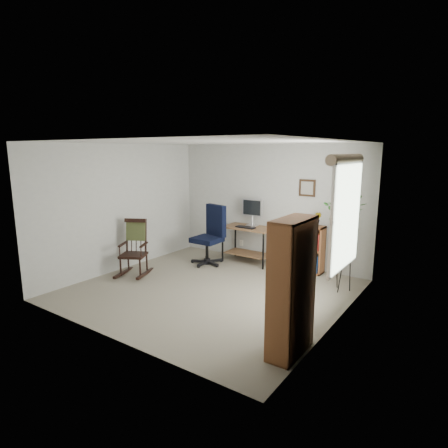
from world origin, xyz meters
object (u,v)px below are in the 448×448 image
Objects in this scene: office_chair at (207,235)px; rocking_chair at (133,248)px; low_bookshelf at (301,248)px; desk at (248,245)px; tall_bookshelf at (292,288)px.

rocking_chair is (-0.69, -1.32, -0.08)m from office_chair.
low_bookshelf is at bearing 11.66° from rocking_chair.
low_bookshelf is (2.43, 2.02, -0.08)m from rocking_chair.
tall_bookshelf is (2.21, -2.76, 0.41)m from desk.
rocking_chair reaches higher than desk.
desk is 1.16× the size of low_bookshelf.
tall_bookshelf reaches higher than rocking_chair.
rocking_chair is at bearing -124.88° from desk.
desk is 0.85× the size of office_chair.
low_bookshelf reaches higher than desk.
office_chair is 1.16× the size of rocking_chair.
desk is 0.99× the size of rocking_chair.
desk is at bearing 27.08° from rocking_chair.
low_bookshelf is (1.74, 0.70, -0.16)m from office_chair.
rocking_chair is (-1.32, -1.90, 0.15)m from desk.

